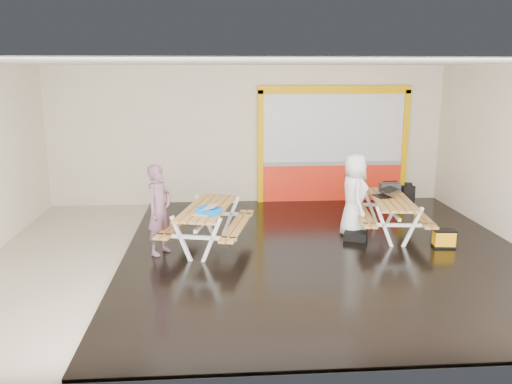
{
  "coord_description": "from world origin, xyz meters",
  "views": [
    {
      "loc": [
        -0.74,
        -9.27,
        3.36
      ],
      "look_at": [
        0.0,
        0.9,
        1.0
      ],
      "focal_mm": 36.83,
      "sensor_mm": 36.0,
      "label": 1
    }
  ],
  "objects": [
    {
      "name": "toolbox",
      "position": [
        2.92,
        1.48,
        0.92
      ],
      "size": [
        0.44,
        0.24,
        0.25
      ],
      "color": "black",
      "rests_on": "picnic_table_right"
    },
    {
      "name": "room",
      "position": [
        0.0,
        0.0,
        1.75
      ],
      "size": [
        10.02,
        8.02,
        3.52
      ],
      "color": "#B7AE9B",
      "rests_on": "ground"
    },
    {
      "name": "backpack",
      "position": [
        3.37,
        1.6,
        0.75
      ],
      "size": [
        0.29,
        0.21,
        0.45
      ],
      "color": "black",
      "rests_on": "picnic_table_right"
    },
    {
      "name": "dark_case",
      "position": [
        1.98,
        0.61,
        0.13
      ],
      "size": [
        0.54,
        0.48,
        0.17
      ],
      "primitive_type": "cube",
      "rotation": [
        0.0,
        0.0,
        -0.39
      ],
      "color": "black",
      "rests_on": "deck"
    },
    {
      "name": "kiosk",
      "position": [
        2.2,
        3.93,
        1.44
      ],
      "size": [
        3.88,
        0.16,
        3.0
      ],
      "color": "red",
      "rests_on": "room"
    },
    {
      "name": "picnic_table_left",
      "position": [
        -0.96,
        0.4,
        0.65
      ],
      "size": [
        1.89,
        2.39,
        0.85
      ],
      "color": "#B58140",
      "rests_on": "deck"
    },
    {
      "name": "deck",
      "position": [
        1.25,
        0.0,
        0.03
      ],
      "size": [
        7.5,
        7.98,
        0.05
      ],
      "primitive_type": "cube",
      "color": "black",
      "rests_on": "room"
    },
    {
      "name": "person_right",
      "position": [
        2.03,
        0.98,
        0.86
      ],
      "size": [
        0.61,
        0.89,
        1.75
      ],
      "primitive_type": "imported",
      "rotation": [
        0.0,
        0.0,
        1.5
      ],
      "color": "white",
      "rests_on": "deck"
    },
    {
      "name": "laptop_right",
      "position": [
        2.69,
        1.08,
        0.88
      ],
      "size": [
        0.51,
        0.47,
        0.18
      ],
      "color": "black",
      "rests_on": "picnic_table_right"
    },
    {
      "name": "blue_pouch",
      "position": [
        -0.93,
        -0.1,
        0.9
      ],
      "size": [
        0.47,
        0.45,
        0.11
      ],
      "primitive_type": "cube",
      "rotation": [
        0.0,
        0.0,
        -0.62
      ],
      "color": "blue",
      "rests_on": "picnic_table_left"
    },
    {
      "name": "person_left",
      "position": [
        -1.83,
        0.09,
        0.88
      ],
      "size": [
        0.65,
        0.72,
        1.66
      ],
      "primitive_type": "imported",
      "rotation": [
        0.0,
        0.0,
        1.05
      ],
      "color": "#70485B",
      "rests_on": "deck"
    },
    {
      "name": "picnic_table_right",
      "position": [
        2.77,
        0.92,
        0.63
      ],
      "size": [
        1.61,
        2.2,
        0.82
      ],
      "color": "#B58140",
      "rests_on": "deck"
    },
    {
      "name": "laptop_left",
      "position": [
        -0.99,
        -0.09,
        0.9
      ],
      "size": [
        0.49,
        0.46,
        0.17
      ],
      "color": "silver",
      "rests_on": "picnic_table_left"
    },
    {
      "name": "fluke_bag",
      "position": [
        3.56,
        0.04,
        0.22
      ],
      "size": [
        0.43,
        0.3,
        0.35
      ],
      "color": "black",
      "rests_on": "deck"
    }
  ]
}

